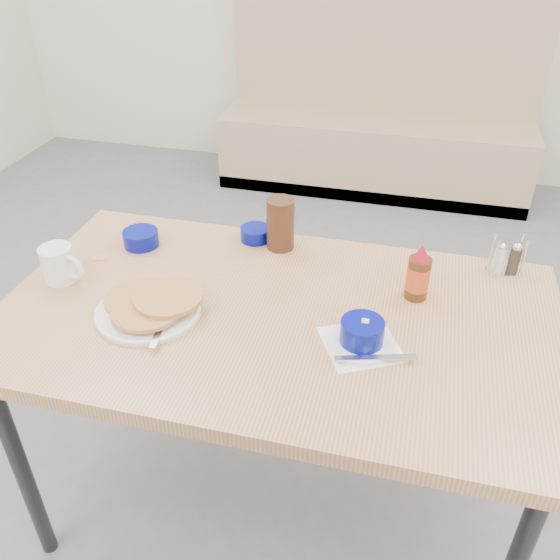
% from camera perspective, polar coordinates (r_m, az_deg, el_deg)
% --- Properties ---
extents(booth_bench, '(1.90, 0.56, 1.22)m').
position_cam_1_polar(booth_bench, '(3.92, 9.27, 14.04)').
color(booth_bench, tan).
rests_on(booth_bench, ground).
extents(dining_table, '(1.40, 0.80, 0.76)m').
position_cam_1_polar(dining_table, '(1.52, -0.38, -5.04)').
color(dining_table, tan).
rests_on(dining_table, ground).
extents(pancake_plate, '(0.26, 0.27, 0.05)m').
position_cam_1_polar(pancake_plate, '(1.51, -12.43, -2.48)').
color(pancake_plate, white).
rests_on(pancake_plate, dining_table).
extents(coffee_mug, '(0.13, 0.09, 0.10)m').
position_cam_1_polar(coffee_mug, '(1.69, -20.47, 1.47)').
color(coffee_mug, white).
rests_on(coffee_mug, dining_table).
extents(grits_setting, '(0.24, 0.23, 0.07)m').
position_cam_1_polar(grits_setting, '(1.38, 7.89, -5.32)').
color(grits_setting, white).
rests_on(grits_setting, dining_table).
extents(creamer_bowl, '(0.10, 0.10, 0.05)m').
position_cam_1_polar(creamer_bowl, '(1.80, -13.24, 3.93)').
color(creamer_bowl, '#050B77').
rests_on(creamer_bowl, dining_table).
extents(butter_bowl, '(0.09, 0.09, 0.04)m').
position_cam_1_polar(butter_bowl, '(1.78, -2.39, 4.47)').
color(butter_bowl, '#050B77').
rests_on(butter_bowl, dining_table).
extents(amber_tumbler, '(0.10, 0.10, 0.15)m').
position_cam_1_polar(amber_tumbler, '(1.72, 0.04, 5.43)').
color(amber_tumbler, '#3C2113').
rests_on(amber_tumbler, dining_table).
extents(condiment_caddy, '(0.10, 0.07, 0.11)m').
position_cam_1_polar(condiment_caddy, '(1.73, 20.97, 1.80)').
color(condiment_caddy, silver).
rests_on(condiment_caddy, dining_table).
extents(syrup_bottle, '(0.06, 0.06, 0.16)m').
position_cam_1_polar(syrup_bottle, '(1.54, 13.16, 0.46)').
color(syrup_bottle, '#47230F').
rests_on(syrup_bottle, dining_table).
extents(sugar_wrapper, '(0.05, 0.04, 0.00)m').
position_cam_1_polar(sugar_wrapper, '(1.78, -17.06, 2.01)').
color(sugar_wrapper, '#FE6954').
rests_on(sugar_wrapper, dining_table).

